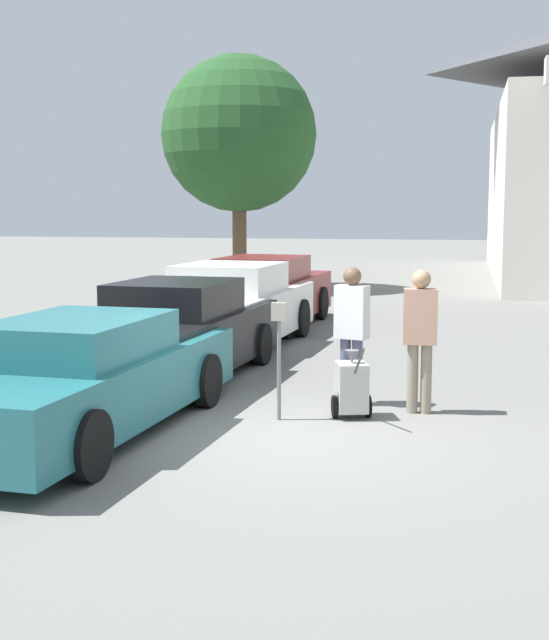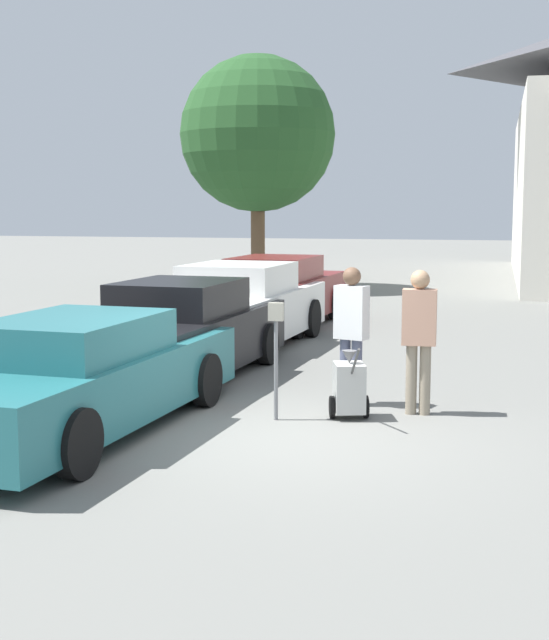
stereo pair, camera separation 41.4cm
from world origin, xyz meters
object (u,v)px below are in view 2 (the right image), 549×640
parked_car_black (183,332)px  parked_car_white (241,307)px  person_worker (351,326)px  equipment_cart (349,387)px  parked_car_maroon (277,293)px  person_supervisor (419,332)px  parked_car_teal (82,377)px  parking_meter (276,339)px

parked_car_black → parked_car_white: 3.16m
person_worker → equipment_cart: person_worker is taller
parked_car_maroon → person_worker: 7.68m
parked_car_maroon → person_supervisor: bearing=-60.3°
parked_car_teal → person_supervisor: (3.67, 1.85, 0.39)m
parked_car_teal → parked_car_maroon: 9.30m
parking_meter → person_supervisor: person_supervisor is taller
parked_car_teal → person_supervisor: size_ratio=2.96×
parked_car_white → person_worker: size_ratio=2.74×
parked_car_black → equipment_cart: bearing=-31.0°
person_worker → parked_car_white: bearing=-39.8°
equipment_cart → person_worker: bearing=80.2°
parked_car_teal → parking_meter: bearing=32.5°
parked_car_teal → equipment_cart: parked_car_teal is taller
person_supervisor → equipment_cart: 1.12m
parking_meter → person_worker: person_worker is taller
parked_car_white → parked_car_maroon: (0.00, 2.75, -0.00)m
equipment_cart → parked_car_black: bearing=128.1°
parked_car_maroon → equipment_cart: bearing=-66.5°
parked_car_black → person_supervisor: bearing=-19.4°
parked_car_black → person_supervisor: size_ratio=2.60×
parked_car_black → parked_car_maroon: size_ratio=0.91×
parked_car_maroon → parked_car_white: bearing=-86.5°
parked_car_teal → person_worker: 3.53m
parked_car_black → parked_car_maroon: parked_car_maroon is taller
parked_car_teal → parked_car_maroon: parked_car_maroon is taller
parked_car_maroon → parking_meter: size_ratio=3.57×
parked_car_teal → parked_car_black: 3.40m
person_worker → person_supervisor: same height
parked_car_white → parked_car_teal: bearing=-86.5°
parked_car_black → equipment_cart: size_ratio=4.72×
person_supervisor → parked_car_black: bearing=-24.7°
parked_car_white → parking_meter: size_ratio=3.44×
parked_car_maroon → person_supervisor: (3.67, -7.46, 0.32)m
parking_meter → person_supervisor: bearing=23.8°
parked_car_teal → parked_car_maroon: (0.00, 9.30, 0.08)m
parked_car_black → parked_car_maroon: 5.91m
parked_car_white → person_supervisor: bearing=-48.5°
person_supervisor → parking_meter: bearing=22.0°
parked_car_white → equipment_cart: 5.89m
parking_meter → parked_car_white: bearing=110.3°
parked_car_white → parked_car_maroon: bearing=93.5°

